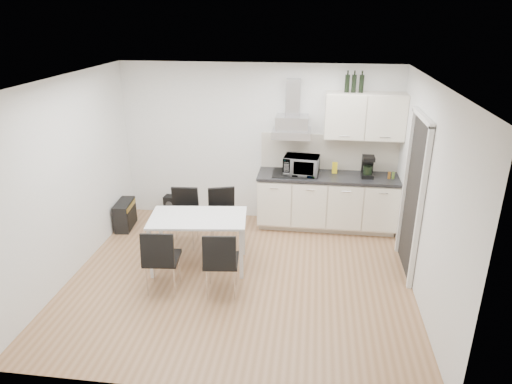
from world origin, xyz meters
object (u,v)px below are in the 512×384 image
chair_far_left (183,219)px  floor_speaker (171,205)px  dining_table (198,223)px  guitar_amp (125,215)px  kitchenette (330,180)px  chair_near_right (221,262)px  chair_far_right (223,219)px  chair_near_left (162,259)px

chair_far_left → floor_speaker: size_ratio=2.61×
dining_table → guitar_amp: bearing=139.0°
kitchenette → chair_near_right: 2.52m
chair_far_right → guitar_amp: chair_far_right is taller
kitchenette → chair_near_right: bearing=-123.2°
chair_far_right → chair_near_right: (0.22, -1.23, 0.00)m
kitchenette → chair_far_right: kitchenette is taller
chair_far_right → chair_near_left: same height
dining_table → floor_speaker: bearing=112.8°
kitchenette → chair_near_right: size_ratio=2.86×
chair_near_right → guitar_amp: size_ratio=1.56×
chair_near_left → guitar_amp: size_ratio=1.56×
chair_near_right → floor_speaker: bearing=114.9°
chair_far_left → chair_near_left: (0.06, -1.18, 0.00)m
chair_far_left → chair_near_left: same height
chair_far_left → chair_far_right: 0.60m
chair_near_left → chair_near_right: 0.75m
guitar_amp → chair_near_left: bearing=-60.0°
chair_far_right → guitar_amp: bearing=-30.7°
chair_far_right → floor_speaker: size_ratio=2.61×
floor_speaker → guitar_amp: bearing=-127.6°
chair_near_right → guitar_amp: 2.54m
chair_far_right → floor_speaker: chair_far_right is taller
chair_far_left → chair_near_right: (0.81, -1.15, 0.00)m
guitar_amp → floor_speaker: bearing=41.3°
kitchenette → guitar_amp: 3.39m
kitchenette → chair_near_left: (-2.11, -2.12, -0.39)m
chair_near_left → chair_near_right: same height
dining_table → floor_speaker: size_ratio=4.07×
chair_near_right → chair_far_left: bearing=118.9°
chair_far_right → floor_speaker: 1.56m
chair_far_left → floor_speaker: 1.26m
chair_near_left → chair_far_left: bearing=87.3°
chair_near_left → chair_far_right: bearing=61.4°
kitchenette → floor_speaker: kitchenette is taller
kitchenette → dining_table: kitchenette is taller
kitchenette → chair_far_right: (-1.58, -0.86, -0.39)m
floor_speaker → kitchenette: bearing=1.8°
chair_far_right → chair_near_left: size_ratio=1.00×
dining_table → chair_far_right: bearing=64.3°
chair_far_right → kitchenette: bearing=-169.0°
guitar_amp → floor_speaker: (0.58, 0.62, -0.06)m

